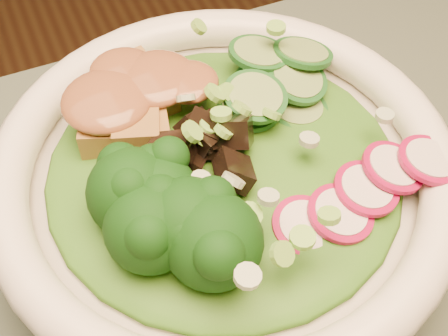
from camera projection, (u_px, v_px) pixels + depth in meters
name	position (u px, v px, depth m)	size (l,w,h in m)	color
salad_bowl	(224.00, 188.00, 0.42)	(0.31, 0.31, 0.08)	white
lettuce_bed	(224.00, 167.00, 0.40)	(0.23, 0.23, 0.03)	#1F5912
broccoli_florets	(164.00, 233.00, 0.35)	(0.09, 0.08, 0.05)	black
radish_slices	(334.00, 207.00, 0.38)	(0.12, 0.05, 0.02)	#980B3E
cucumber_slices	(280.00, 83.00, 0.43)	(0.08, 0.08, 0.04)	#7BA45B
mushroom_heap	(205.00, 142.00, 0.39)	(0.08, 0.08, 0.05)	black
tofu_cubes	(133.00, 109.00, 0.42)	(0.10, 0.07, 0.04)	olive
peanut_sauce	(130.00, 94.00, 0.40)	(0.08, 0.06, 0.02)	brown
scallion_garnish	(224.00, 138.00, 0.38)	(0.22, 0.22, 0.03)	#7BBF43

